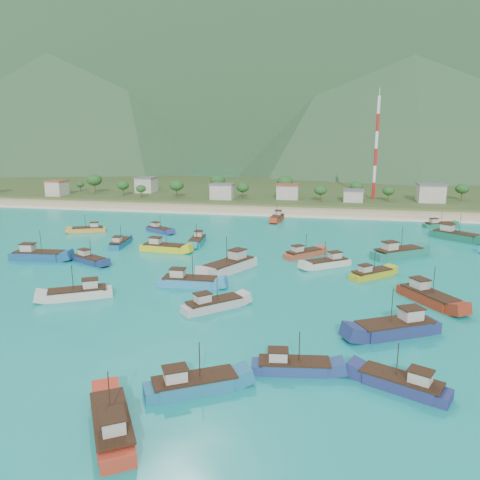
% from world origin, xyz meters
% --- Properties ---
extents(ground, '(600.00, 600.00, 0.00)m').
position_xyz_m(ground, '(0.00, 0.00, 0.00)').
color(ground, '#0B8071').
rests_on(ground, ground).
extents(beach, '(400.00, 18.00, 1.20)m').
position_xyz_m(beach, '(0.00, 79.00, 0.00)').
color(beach, beige).
rests_on(beach, ground).
extents(land, '(400.00, 110.00, 2.40)m').
position_xyz_m(land, '(0.00, 140.00, 0.00)').
color(land, '#385123').
rests_on(land, ground).
extents(surf_line, '(400.00, 2.50, 0.08)m').
position_xyz_m(surf_line, '(0.00, 69.50, 0.00)').
color(surf_line, white).
rests_on(surf_line, ground).
extents(mountains, '(1520.00, 440.00, 260.00)m').
position_xyz_m(mountains, '(-18.31, 403.81, 106.83)').
color(mountains, slate).
rests_on(mountains, ground).
extents(village, '(217.89, 27.55, 6.46)m').
position_xyz_m(village, '(16.07, 101.47, 4.47)').
color(village, beige).
rests_on(village, ground).
extents(vegetation, '(275.41, 26.51, 8.87)m').
position_xyz_m(vegetation, '(-11.76, 103.28, 5.34)').
color(vegetation, '#235623').
rests_on(vegetation, ground).
extents(radio_tower, '(1.20, 1.20, 39.86)m').
position_xyz_m(radio_tower, '(32.04, 108.00, 21.53)').
color(radio_tower, red).
rests_on(radio_tower, ground).
extents(boat_0, '(9.10, 11.36, 6.73)m').
position_xyz_m(boat_0, '(32.53, -8.43, 0.83)').
color(boat_0, maroon).
rests_on(boat_0, ground).
extents(boat_1, '(9.44, 6.52, 5.43)m').
position_xyz_m(boat_1, '(-34.46, 2.85, 0.59)').
color(boat_1, navy).
rests_on(boat_1, ground).
extents(boat_2, '(9.88, 6.64, 5.67)m').
position_xyz_m(boat_2, '(24.77, -37.60, 0.64)').
color(boat_2, navy).
rests_on(boat_2, ground).
extents(boat_3, '(9.01, 6.86, 5.27)m').
position_xyz_m(boat_3, '(-31.50, 36.49, 0.57)').
color(boat_3, navy).
rests_on(boat_3, ground).
extents(boat_4, '(9.54, 6.04, 5.44)m').
position_xyz_m(boat_4, '(47.55, 59.53, 0.59)').
color(boat_4, '#1F694A').
rests_on(boat_4, ground).
extents(boat_6, '(9.40, 13.39, 7.72)m').
position_xyz_m(boat_6, '(-3.36, 2.75, 1.01)').
color(boat_6, beige).
rests_on(boat_6, ground).
extents(boat_7, '(8.74, 8.22, 5.48)m').
position_xyz_m(boat_7, '(24.34, 3.83, 0.60)').
color(boat_7, '#B2AC19').
rests_on(boat_7, ground).
extents(boat_8, '(8.71, 8.85, 5.66)m').
position_xyz_m(boat_8, '(10.42, 16.96, 0.64)').
color(boat_8, '#A4442B').
rests_on(boat_8, ground).
extents(boat_9, '(11.06, 4.13, 6.40)m').
position_xyz_m(boat_9, '(-22.39, 15.63, 0.77)').
color(boat_9, yellow).
rests_on(boat_9, ground).
extents(boat_10, '(9.54, 3.97, 5.47)m').
position_xyz_m(boat_10, '(12.76, -36.03, 0.60)').
color(boat_10, navy).
rests_on(boat_10, ground).
extents(boat_11, '(8.32, 10.70, 6.29)m').
position_xyz_m(boat_11, '(-2.51, -50.85, 0.75)').
color(boat_11, '#B5301D').
rests_on(boat_11, ground).
extents(boat_12, '(9.24, 8.98, 5.88)m').
position_xyz_m(boat_12, '(-1.36, -18.48, 0.68)').
color(boat_12, '#B9AFA9').
rests_on(boat_12, ground).
extents(boat_13, '(9.75, 8.32, 5.89)m').
position_xyz_m(boat_13, '(15.92, 9.94, 0.68)').
color(boat_13, beige).
rests_on(boat_13, ground).
extents(boat_15, '(3.77, 10.06, 5.82)m').
position_xyz_m(boat_15, '(-16.77, 24.73, 0.66)').
color(boat_15, teal).
rests_on(boat_15, ground).
extents(boat_17, '(3.82, 9.66, 5.56)m').
position_xyz_m(boat_17, '(-34.77, 18.57, 0.62)').
color(boat_17, '#186595').
rests_on(boat_17, ground).
extents(boat_18, '(12.32, 10.25, 7.38)m').
position_xyz_m(boat_18, '(31.18, 20.70, 0.95)').
color(boat_18, '#1C7561').
rests_on(boat_18, ground).
extents(boat_19, '(9.51, 6.20, 5.44)m').
position_xyz_m(boat_19, '(-51.09, 32.53, 0.60)').
color(boat_19, gold).
rests_on(boat_19, ground).
extents(boat_20, '(3.75, 10.23, 5.92)m').
position_xyz_m(boat_20, '(-0.97, 61.10, 0.68)').
color(boat_20, '#AF3318').
rests_on(boat_20, ground).
extents(boat_21, '(10.69, 7.89, 6.22)m').
position_xyz_m(boat_21, '(-24.84, -17.96, 0.74)').
color(boat_21, beige).
rests_on(boat_21, ground).
extents(boat_23, '(12.06, 10.96, 7.45)m').
position_xyz_m(boat_23, '(48.25, 42.55, 0.96)').
color(boat_23, '#14624A').
rests_on(boat_23, ground).
extents(boat_24, '(10.84, 3.63, 6.33)m').
position_xyz_m(boat_24, '(-8.66, -8.18, 0.76)').
color(boat_24, teal).
rests_on(boat_24, ground).
extents(boat_25, '(12.09, 4.60, 6.98)m').
position_xyz_m(boat_25, '(-46.75, 2.91, 0.88)').
color(boat_25, '#184D84').
rests_on(boat_25, ground).
extents(boat_26, '(10.24, 7.67, 5.97)m').
position_xyz_m(boat_26, '(2.63, -42.29, 0.69)').
color(boat_26, '#1F678F').
rests_on(boat_26, ground).
extents(boat_27, '(12.30, 8.91, 7.13)m').
position_xyz_m(boat_27, '(25.82, -22.76, 0.90)').
color(boat_27, navy).
rests_on(boat_27, ground).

